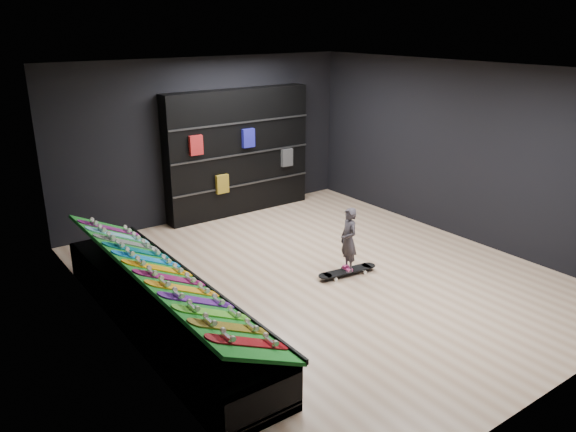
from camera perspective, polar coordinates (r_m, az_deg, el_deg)
floor at (r=8.43m, az=3.57°, el=-6.13°), size 6.00×7.00×0.01m
ceiling at (r=7.65m, az=4.05°, el=14.63°), size 6.00×7.00×0.01m
wall_back at (r=10.76m, az=-8.26°, el=7.74°), size 6.00×0.02×3.00m
wall_front at (r=5.82m, az=26.36°, el=-4.12°), size 6.00×0.02×3.00m
wall_left at (r=6.50m, az=-17.06°, el=-0.57°), size 0.02×7.00×3.00m
wall_right at (r=10.04m, az=17.19°, el=6.26°), size 0.02×7.00×3.00m
display_rack at (r=7.14m, az=-12.65°, el=-9.34°), size 0.90×4.50×0.50m
turf_ramp at (r=6.95m, az=-12.55°, el=-5.89°), size 0.92×4.50×0.46m
back_shelving at (r=10.94m, az=-5.08°, el=6.46°), size 3.01×0.35×2.41m
floor_skateboard at (r=8.47m, az=6.04°, el=-5.76°), size 1.00×0.35×0.09m
child at (r=8.34m, az=6.12°, el=-3.65°), size 0.21×0.25×0.58m
display_board_0 at (r=5.44m, az=-4.07°, el=-12.65°), size 0.93×0.22×0.50m
display_board_1 at (r=5.70m, az=-5.95°, el=-11.13°), size 0.93×0.22×0.50m
display_board_2 at (r=5.96m, az=-7.65°, el=-9.73°), size 0.93×0.22×0.50m
display_board_3 at (r=6.23m, az=-9.19°, el=-8.44°), size 0.93×0.22×0.50m
display_board_4 at (r=6.51m, az=-10.59°, el=-7.26°), size 0.93×0.22×0.50m
display_board_5 at (r=6.80m, az=-11.87°, el=-6.17°), size 0.93×0.22×0.50m
display_board_6 at (r=7.09m, az=-13.04°, el=-5.17°), size 0.93×0.22×0.50m
display_board_7 at (r=7.39m, az=-14.11°, el=-4.24°), size 0.93×0.22×0.50m
display_board_8 at (r=7.68m, az=-15.10°, el=-3.39°), size 0.93×0.22×0.50m
display_board_9 at (r=7.99m, az=-16.01°, el=-2.60°), size 0.93×0.22×0.50m
display_board_10 at (r=8.30m, az=-16.86°, el=-1.86°), size 0.93×0.22×0.50m
display_board_11 at (r=8.61m, az=-17.64°, el=-1.18°), size 0.93×0.22×0.50m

